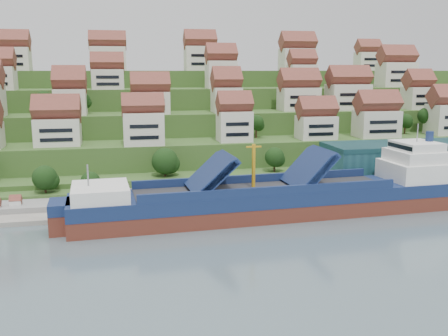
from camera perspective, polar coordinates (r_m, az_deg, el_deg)
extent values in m
plane|color=slate|center=(110.48, 4.98, -5.30)|extent=(300.00, 300.00, 0.00)
cube|color=gray|center=(130.58, 11.50, -2.42)|extent=(180.00, 14.00, 2.20)
cube|color=#2D4C1E|center=(192.12, -2.45, 2.36)|extent=(260.00, 128.00, 4.00)
cube|color=#2D4C1E|center=(196.52, -2.70, 3.59)|extent=(260.00, 118.00, 11.00)
cube|color=#2D4C1E|center=(203.94, -3.07, 4.85)|extent=(260.00, 102.00, 18.00)
cube|color=#2D4C1E|center=(211.47, -3.42, 6.02)|extent=(260.00, 86.00, 25.00)
cube|color=#2D4C1E|center=(220.11, -3.78, 7.00)|extent=(260.00, 68.00, 31.00)
cube|color=silver|center=(143.42, -18.45, 3.94)|extent=(11.96, 8.57, 7.33)
cube|color=silver|center=(138.30, -9.18, 4.44)|extent=(10.87, 7.03, 8.86)
cube|color=silver|center=(143.85, 1.19, 4.79)|extent=(9.41, 7.62, 8.65)
cube|color=silver|center=(151.51, 10.48, 4.58)|extent=(10.89, 7.73, 6.84)
cube|color=silver|center=(160.05, 17.02, 4.84)|extent=(12.63, 8.26, 8.08)
cube|color=silver|center=(174.73, 24.26, 5.08)|extent=(12.36, 8.31, 9.54)
cube|color=silver|center=(157.21, -17.12, 7.23)|extent=(9.21, 8.98, 7.72)
cube|color=silver|center=(155.78, -8.39, 7.38)|extent=(11.35, 7.90, 6.71)
cube|color=silver|center=(159.08, 0.27, 7.78)|extent=(8.68, 8.56, 7.84)
cube|color=silver|center=(168.56, 8.52, 7.79)|extent=(12.65, 8.36, 7.54)
cube|color=silver|center=(174.60, 13.97, 7.87)|extent=(13.69, 8.18, 8.58)
cube|color=silver|center=(185.83, 21.24, 7.46)|extent=(8.88, 8.04, 7.52)
cube|color=silver|center=(170.51, -13.13, 9.84)|extent=(10.27, 7.30, 6.49)
cube|color=silver|center=(174.07, -0.34, 10.62)|extent=(9.98, 7.79, 9.34)
cube|color=silver|center=(183.05, 8.86, 10.32)|extent=(9.21, 7.14, 8.10)
cube|color=silver|center=(200.28, 19.05, 10.04)|extent=(12.94, 8.47, 9.01)
cube|color=silver|center=(193.93, -23.02, 11.39)|extent=(11.87, 8.03, 8.05)
cube|color=silver|center=(189.98, -13.10, 12.06)|extent=(12.65, 7.51, 8.54)
cube|color=silver|center=(193.13, -2.75, 12.38)|extent=(11.50, 8.15, 9.01)
cube|color=silver|center=(202.58, 8.38, 12.14)|extent=(13.12, 8.73, 8.47)
cube|color=silver|center=(218.94, 16.09, 11.61)|extent=(9.56, 7.05, 7.44)
ellipsoid|color=#193913|center=(135.83, 5.80, 1.26)|extent=(5.34, 5.34, 5.34)
ellipsoid|color=#193913|center=(130.19, -6.77, 0.78)|extent=(6.91, 6.91, 6.91)
ellipsoid|color=#193913|center=(170.96, 20.02, 5.11)|extent=(4.59, 4.59, 4.59)
ellipsoid|color=#193913|center=(174.74, 22.07, 5.56)|extent=(5.27, 5.27, 5.27)
ellipsoid|color=#193913|center=(151.35, 3.71, 5.21)|extent=(4.60, 4.60, 4.60)
ellipsoid|color=#193913|center=(178.76, 13.74, 8.27)|extent=(4.32, 4.32, 4.32)
ellipsoid|color=#193913|center=(162.46, -19.88, 7.36)|extent=(5.25, 5.25, 5.25)
ellipsoid|color=#193913|center=(159.92, -15.90, 7.49)|extent=(4.83, 4.83, 4.83)
ellipsoid|color=#193913|center=(178.25, -0.23, 11.03)|extent=(6.32, 6.32, 6.32)
ellipsoid|color=#193913|center=(188.31, 7.93, 10.56)|extent=(5.44, 5.44, 5.44)
ellipsoid|color=#193913|center=(188.21, 9.56, 10.18)|extent=(4.67, 4.67, 4.67)
ellipsoid|color=#193913|center=(124.09, -19.81, -1.04)|extent=(5.76, 5.76, 5.76)
ellipsoid|color=#193913|center=(123.34, -15.02, -1.49)|extent=(4.72, 4.72, 4.72)
cube|color=#204E56|center=(146.59, 22.85, 0.83)|extent=(60.00, 15.00, 10.00)
cylinder|color=gray|center=(124.22, 11.66, -0.71)|extent=(0.16, 0.16, 8.00)
cube|color=maroon|center=(123.79, 11.97, 0.94)|extent=(1.20, 0.05, 0.80)
cube|color=white|center=(118.72, -22.68, -3.93)|extent=(2.40, 2.20, 2.20)
cube|color=#5F281D|center=(109.56, 5.53, -4.91)|extent=(85.99, 17.23, 5.48)
cube|color=navy|center=(108.60, 5.56, -3.03)|extent=(85.99, 17.36, 2.85)
cube|color=white|center=(101.54, -13.96, -2.72)|extent=(11.54, 13.00, 2.85)
cube|color=#262628|center=(107.54, 4.48, -2.37)|extent=(55.25, 13.79, 0.33)
cube|color=navy|center=(103.47, -1.81, -0.76)|extent=(8.78, 12.47, 7.57)
cube|color=navy|center=(110.32, 9.35, -0.16)|extent=(8.37, 12.46, 8.01)
cylinder|color=gold|center=(105.84, 3.40, 0.10)|extent=(0.80, 0.80, 9.86)
cube|color=white|center=(124.20, 20.96, -0.27)|extent=(13.73, 13.11, 4.38)
cube|color=white|center=(123.60, 21.07, 1.32)|extent=(11.48, 11.69, 2.74)
cube|color=white|center=(123.26, 21.15, 2.37)|extent=(9.23, 10.27, 1.97)
cylinder|color=navy|center=(124.94, 22.44, 3.35)|extent=(1.83, 1.83, 2.41)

